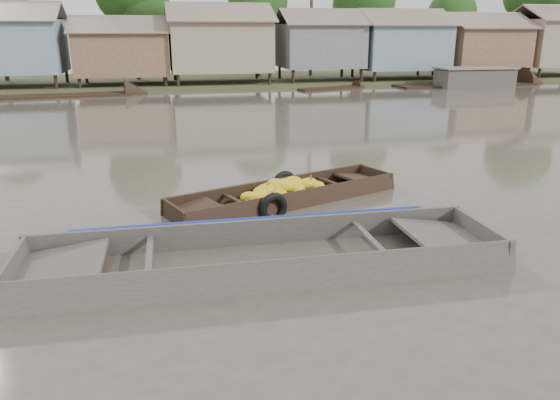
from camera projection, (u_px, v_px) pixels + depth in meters
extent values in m
plane|color=#4A4439|center=(280.00, 259.00, 9.35)|extent=(120.00, 120.00, 0.00)
cube|color=#384723|center=(181.00, 82.00, 40.04)|extent=(120.00, 12.00, 0.50)
cube|color=slate|center=(10.00, 46.00, 33.76)|extent=(6.20, 5.20, 3.20)
cube|color=brown|center=(10.00, 12.00, 34.45)|extent=(6.60, 3.02, 1.28)
cube|color=brown|center=(123.00, 54.00, 35.32)|extent=(5.80, 4.60, 2.70)
cube|color=brown|center=(119.00, 24.00, 33.62)|extent=(6.20, 2.67, 1.14)
cube|color=brown|center=(121.00, 25.00, 35.93)|extent=(6.20, 2.67, 1.14)
cube|color=gray|center=(219.00, 46.00, 36.51)|extent=(6.50, 5.30, 3.30)
cube|color=brown|center=(221.00, 12.00, 34.55)|extent=(6.90, 3.08, 1.31)
cube|color=brown|center=(216.00, 13.00, 37.21)|extent=(6.90, 3.08, 1.31)
cube|color=slate|center=(320.00, 46.00, 38.00)|extent=(5.40, 4.70, 2.90)
cube|color=brown|center=(326.00, 17.00, 36.25)|extent=(5.80, 2.73, 1.17)
cube|color=brown|center=(315.00, 17.00, 38.61)|extent=(5.80, 2.73, 1.17)
cube|color=slate|center=(399.00, 47.00, 39.29)|extent=(6.00, 5.00, 3.10)
cube|color=brown|center=(410.00, 17.00, 37.43)|extent=(6.40, 2.90, 1.24)
cube|color=brown|center=(393.00, 18.00, 39.94)|extent=(6.40, 2.90, 1.24)
cube|color=brown|center=(480.00, 47.00, 40.67)|extent=(5.70, 4.90, 2.80)
cube|color=brown|center=(493.00, 20.00, 38.89)|extent=(6.10, 2.85, 1.21)
cube|color=brown|center=(473.00, 21.00, 41.35)|extent=(6.10, 2.85, 1.21)
cube|color=gray|center=(556.00, 43.00, 41.97)|extent=(6.30, 5.10, 3.40)
cube|color=brown|center=(548.00, 14.00, 42.60)|extent=(6.70, 2.96, 1.26)
cylinder|color=#473323|center=(3.00, 48.00, 37.71)|extent=(0.28, 0.28, 4.90)
cylinder|color=#473323|center=(136.00, 37.00, 38.46)|extent=(0.28, 0.28, 6.30)
cylinder|color=#473323|center=(258.00, 44.00, 41.44)|extent=(0.28, 0.28, 5.25)
sphere|color=#183B13|center=(258.00, 2.00, 40.54)|extent=(4.50, 4.50, 4.50)
cylinder|color=#473323|center=(362.00, 41.00, 42.14)|extent=(0.28, 0.28, 5.60)
cylinder|color=#473323|center=(449.00, 47.00, 44.91)|extent=(0.28, 0.28, 4.55)
sphere|color=#183B13|center=(452.00, 14.00, 44.13)|extent=(3.90, 3.90, 3.90)
cylinder|color=#473323|center=(533.00, 34.00, 45.14)|extent=(0.28, 0.28, 6.65)
cylinder|color=#473323|center=(311.00, 25.00, 41.40)|extent=(0.24, 0.24, 8.00)
cube|color=black|center=(286.00, 204.00, 12.52)|extent=(5.47, 2.90, 0.08)
cube|color=black|center=(272.00, 189.00, 12.93)|extent=(5.26, 2.11, 0.52)
cube|color=black|center=(301.00, 202.00, 11.98)|extent=(5.26, 2.11, 0.52)
cube|color=black|center=(375.00, 178.00, 13.89)|extent=(0.48, 1.15, 0.49)
cube|color=black|center=(361.00, 178.00, 13.62)|extent=(1.25, 1.31, 0.19)
cube|color=black|center=(175.00, 217.00, 11.02)|extent=(0.48, 1.15, 0.49)
cube|color=black|center=(196.00, 210.00, 11.25)|extent=(1.25, 1.31, 0.19)
cube|color=black|center=(236.00, 200.00, 11.74)|extent=(0.50, 1.12, 0.05)
cube|color=black|center=(331.00, 182.00, 13.11)|extent=(0.50, 1.12, 0.05)
ellipsoid|color=yellow|center=(287.00, 187.00, 12.21)|extent=(0.50, 0.42, 0.26)
ellipsoid|color=yellow|center=(249.00, 197.00, 12.05)|extent=(0.48, 0.41, 0.25)
ellipsoid|color=yellow|center=(300.00, 185.00, 12.53)|extent=(0.48, 0.41, 0.25)
ellipsoid|color=yellow|center=(276.00, 187.00, 12.47)|extent=(0.47, 0.40, 0.24)
ellipsoid|color=yellow|center=(302.00, 185.00, 12.98)|extent=(0.46, 0.39, 0.24)
ellipsoid|color=yellow|center=(293.00, 182.00, 12.42)|extent=(0.54, 0.46, 0.28)
ellipsoid|color=yellow|center=(261.00, 192.00, 12.12)|extent=(0.45, 0.38, 0.23)
ellipsoid|color=yellow|center=(267.00, 198.00, 11.93)|extent=(0.47, 0.40, 0.24)
ellipsoid|color=yellow|center=(291.00, 187.00, 12.35)|extent=(0.47, 0.40, 0.25)
ellipsoid|color=yellow|center=(280.00, 194.00, 12.02)|extent=(0.40, 0.34, 0.21)
ellipsoid|color=yellow|center=(256.00, 198.00, 11.96)|extent=(0.53, 0.45, 0.28)
ellipsoid|color=yellow|center=(261.00, 206.00, 11.74)|extent=(0.42, 0.35, 0.22)
ellipsoid|color=yellow|center=(280.00, 189.00, 12.22)|extent=(0.49, 0.42, 0.26)
ellipsoid|color=yellow|center=(269.00, 187.00, 12.48)|extent=(0.42, 0.35, 0.22)
ellipsoid|color=yellow|center=(263.00, 199.00, 11.89)|extent=(0.53, 0.45, 0.27)
ellipsoid|color=yellow|center=(275.00, 188.00, 12.53)|extent=(0.43, 0.36, 0.22)
ellipsoid|color=yellow|center=(281.00, 186.00, 12.47)|extent=(0.50, 0.42, 0.26)
ellipsoid|color=yellow|center=(269.00, 202.00, 11.87)|extent=(0.51, 0.43, 0.27)
ellipsoid|color=yellow|center=(297.00, 189.00, 12.36)|extent=(0.46, 0.39, 0.24)
ellipsoid|color=yellow|center=(288.00, 186.00, 12.88)|extent=(0.44, 0.37, 0.23)
ellipsoid|color=yellow|center=(267.00, 201.00, 11.84)|extent=(0.52, 0.44, 0.27)
ellipsoid|color=yellow|center=(275.00, 188.00, 12.38)|extent=(0.46, 0.39, 0.24)
ellipsoid|color=yellow|center=(306.00, 184.00, 12.50)|extent=(0.41, 0.35, 0.21)
ellipsoid|color=yellow|center=(285.00, 183.00, 12.46)|extent=(0.40, 0.34, 0.21)
ellipsoid|color=yellow|center=(298.00, 196.00, 12.22)|extent=(0.42, 0.36, 0.22)
ellipsoid|color=yellow|center=(309.00, 183.00, 13.00)|extent=(0.51, 0.44, 0.27)
ellipsoid|color=yellow|center=(287.00, 186.00, 12.82)|extent=(0.45, 0.38, 0.24)
ellipsoid|color=yellow|center=(276.00, 184.00, 12.27)|extent=(0.50, 0.42, 0.26)
ellipsoid|color=yellow|center=(328.00, 191.00, 12.67)|extent=(0.44, 0.37, 0.23)
ellipsoid|color=yellow|center=(253.00, 202.00, 11.93)|extent=(0.41, 0.35, 0.21)
ellipsoid|color=yellow|center=(316.00, 186.00, 12.69)|extent=(0.48, 0.41, 0.25)
ellipsoid|color=yellow|center=(266.00, 190.00, 12.17)|extent=(0.53, 0.45, 0.27)
cylinder|color=#3F6626|center=(268.00, 187.00, 12.11)|extent=(0.04, 0.04, 0.18)
cylinder|color=#3F6626|center=(293.00, 182.00, 12.47)|extent=(0.04, 0.04, 0.18)
cylinder|color=#3F6626|center=(311.00, 179.00, 12.73)|extent=(0.04, 0.04, 0.18)
torus|color=black|center=(284.00, 185.00, 13.19)|extent=(0.73, 0.42, 0.71)
torus|color=black|center=(273.00, 208.00, 11.50)|extent=(0.71, 0.41, 0.69)
cube|color=#3B3632|center=(265.00, 271.00, 9.10)|extent=(7.80, 1.84, 0.08)
cube|color=#3B3632|center=(256.00, 235.00, 9.90)|extent=(7.94, 0.34, 0.63)
cube|color=#3B3632|center=(276.00, 280.00, 8.13)|extent=(7.94, 0.34, 0.63)
cube|color=#3B3632|center=(478.00, 238.00, 9.75)|extent=(0.10, 1.94, 0.60)
cube|color=#3B3632|center=(444.00, 237.00, 9.60)|extent=(1.38, 1.70, 0.25)
cube|color=#3B3632|center=(13.00, 276.00, 8.28)|extent=(0.10, 1.94, 0.60)
cube|color=#3B3632|center=(59.00, 267.00, 8.38)|extent=(1.38, 1.70, 0.25)
cube|color=#3B3632|center=(149.00, 257.00, 8.62)|extent=(0.14, 1.86, 0.05)
cube|color=#3B3632|center=(372.00, 240.00, 9.33)|extent=(0.14, 1.86, 0.05)
cube|color=#665E54|center=(265.00, 268.00, 9.08)|extent=(5.94, 1.65, 0.02)
cube|color=navy|center=(255.00, 221.00, 9.89)|extent=(6.42, 0.23, 0.16)
torus|color=olive|center=(367.00, 266.00, 9.10)|extent=(0.44, 0.44, 0.06)
torus|color=olive|center=(367.00, 264.00, 9.09)|extent=(0.36, 0.36, 0.06)
cube|color=black|center=(465.00, 86.00, 37.42)|extent=(10.15, 2.72, 0.35)
cube|color=black|center=(330.00, 90.00, 35.21)|extent=(4.51, 2.14, 0.35)
cube|color=black|center=(62.00, 98.00, 31.41)|extent=(7.82, 2.41, 0.35)
cube|color=black|center=(475.00, 79.00, 36.43)|extent=(5.00, 2.00, 1.20)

